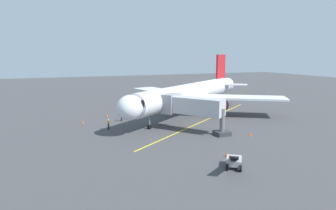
% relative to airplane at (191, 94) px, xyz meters
% --- Properties ---
extents(ground_plane, '(220.00, 220.00, 0.00)m').
position_rel_airplane_xyz_m(ground_plane, '(-1.45, -0.58, -4.00)').
color(ground_plane, '#424244').
extents(apron_lead_in_line, '(32.43, 23.80, 0.01)m').
position_rel_airplane_xyz_m(apron_lead_in_line, '(0.23, 6.17, -4.00)').
color(apron_lead_in_line, yellow).
rests_on(apron_lead_in_line, ground).
extents(airplane, '(34.83, 31.36, 11.50)m').
position_rel_airplane_xyz_m(airplane, '(0.00, 0.00, 0.00)').
color(airplane, silver).
rests_on(airplane, ground).
extents(jet_bridge, '(8.48, 10.34, 5.40)m').
position_rel_airplane_xyz_m(jet_bridge, '(5.94, 10.99, -0.24)').
color(jet_bridge, '#B7B7BC').
rests_on(jet_bridge, ground).
extents(ground_crew_marshaller, '(0.27, 0.41, 1.71)m').
position_rel_airplane_xyz_m(ground_crew_marshaller, '(17.15, 6.21, -3.12)').
color(ground_crew_marshaller, '#23232D').
rests_on(ground_crew_marshaller, ground).
extents(ground_crew_wing_walker, '(0.45, 0.34, 1.71)m').
position_rel_airplane_xyz_m(ground_crew_wing_walker, '(-0.50, -10.10, -3.12)').
color(ground_crew_wing_walker, '#23232D').
rests_on(ground_crew_wing_walker, ground).
extents(ground_crew_loader, '(0.28, 0.42, 1.71)m').
position_rel_airplane_xyz_m(ground_crew_loader, '(13.91, 1.05, -3.12)').
color(ground_crew_loader, '#23232D').
rests_on(ground_crew_loader, ground).
extents(belt_loader_near_nose, '(3.66, 4.41, 2.32)m').
position_rel_airplane_xyz_m(belt_loader_near_nose, '(8.23, 26.70, -3.29)').
color(belt_loader_near_nose, '#9E9EA3').
rests_on(belt_loader_near_nose, ground).
extents(safety_cone_nose_left, '(0.32, 0.32, 0.55)m').
position_rel_airplane_xyz_m(safety_cone_nose_left, '(-0.84, 17.49, -3.73)').
color(safety_cone_nose_left, '#F2590F').
rests_on(safety_cone_nose_left, ground).
extents(safety_cone_nose_right, '(0.32, 0.32, 0.55)m').
position_rel_airplane_xyz_m(safety_cone_nose_right, '(20.35, 0.22, -3.73)').
color(safety_cone_nose_right, '#F2590F').
rests_on(safety_cone_nose_right, ground).
extents(safety_cone_wing_port, '(0.32, 0.32, 0.55)m').
position_rel_airplane_xyz_m(safety_cone_wing_port, '(7.07, 23.54, -3.73)').
color(safety_cone_wing_port, '#F2590F').
rests_on(safety_cone_wing_port, ground).
extents(safety_cone_wing_starboard, '(0.32, 0.32, 0.55)m').
position_rel_airplane_xyz_m(safety_cone_wing_starboard, '(15.52, -3.80, -3.73)').
color(safety_cone_wing_starboard, '#F2590F').
rests_on(safety_cone_wing_starboard, ground).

